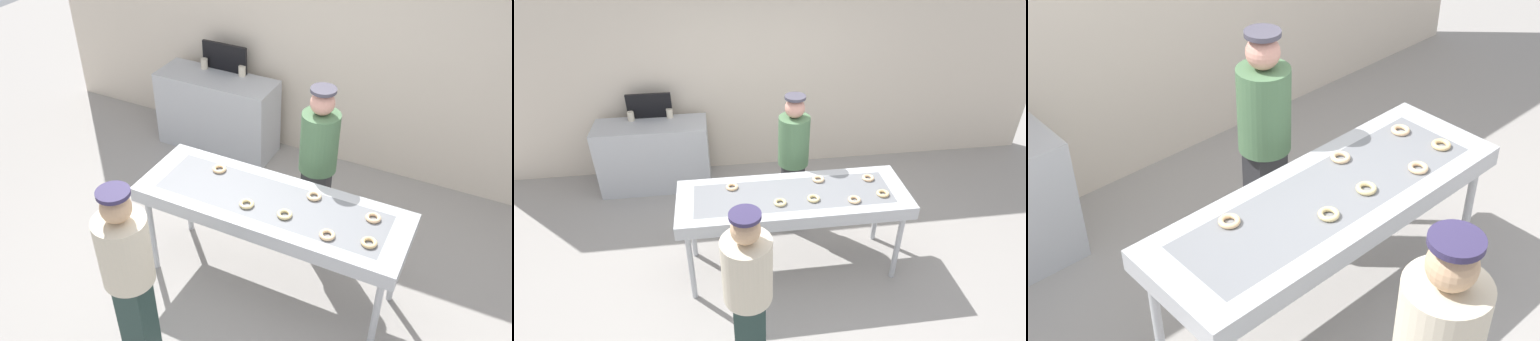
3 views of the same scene
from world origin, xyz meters
TOP-DOWN VIEW (x-y plane):
  - ground_plane at (0.00, 0.00)m, footprint 16.00×16.00m
  - back_wall at (0.00, 2.21)m, footprint 8.00×0.12m
  - fryer_conveyor at (0.00, 0.00)m, footprint 2.25×0.76m
  - plain_donut_0 at (-0.58, 0.18)m, footprint 0.16×0.16m
  - plain_donut_1 at (0.80, 0.15)m, footprint 0.13×0.13m
  - plain_donut_2 at (0.55, -0.19)m, footprint 0.15×0.15m
  - plain_donut_3 at (0.17, -0.12)m, footprint 0.16×0.16m
  - plain_donut_4 at (0.29, 0.20)m, footprint 0.16×0.16m
  - plain_donut_5 at (0.85, -0.13)m, footprint 0.12×0.12m
  - plain_donut_6 at (-0.15, -0.14)m, footprint 0.14×0.14m
  - worker_baker at (0.13, 0.70)m, footprint 0.34×0.34m
  - customer_waiting at (-0.55, -1.14)m, footprint 0.36×0.36m
  - prep_counter at (-1.54, 1.76)m, footprint 1.43×0.53m
  - paper_cup_0 at (-1.29, 1.94)m, footprint 0.08×0.08m
  - paper_cup_1 at (-1.78, 1.91)m, footprint 0.08×0.08m
  - menu_display at (-1.54, 1.98)m, footprint 0.57×0.04m

SIDE VIEW (x-z plane):
  - ground_plane at x=0.00m, z-range 0.00..0.00m
  - prep_counter at x=-1.54m, z-range 0.00..0.93m
  - fryer_conveyor at x=0.00m, z-range 0.40..1.35m
  - worker_baker at x=0.13m, z-range 0.11..1.78m
  - customer_waiting at x=-0.55m, z-range 0.13..1.79m
  - plain_donut_0 at x=-0.58m, z-range 0.95..0.98m
  - plain_donut_1 at x=0.80m, z-range 0.95..0.98m
  - plain_donut_2 at x=0.55m, z-range 0.95..0.98m
  - plain_donut_3 at x=0.17m, z-range 0.95..0.98m
  - plain_donut_4 at x=0.29m, z-range 0.95..0.98m
  - plain_donut_5 at x=0.85m, z-range 0.95..0.98m
  - plain_donut_6 at x=-0.15m, z-range 0.95..0.98m
  - paper_cup_0 at x=-1.29m, z-range 0.93..1.05m
  - paper_cup_1 at x=-1.78m, z-range 0.93..1.05m
  - menu_display at x=-1.54m, z-range 0.93..1.26m
  - back_wall at x=0.00m, z-range 0.00..3.01m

